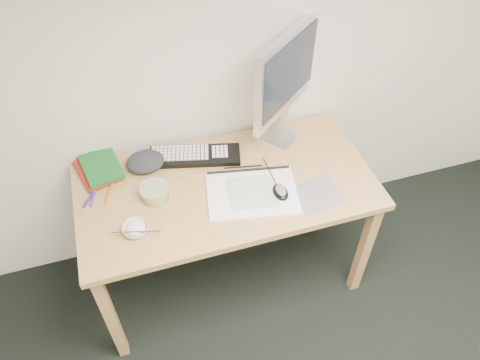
# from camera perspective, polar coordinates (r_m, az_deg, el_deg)

# --- Properties ---
(desk) EXTENTS (1.40, 0.70, 0.75)m
(desk) POSITION_cam_1_polar(r_m,az_deg,el_deg) (2.27, -1.63, -1.96)
(desk) COLOR tan
(desk) RESTS_ON ground
(mousepad) EXTENTS (0.24, 0.23, 0.00)m
(mousepad) POSITION_cam_1_polar(r_m,az_deg,el_deg) (2.19, 9.42, -1.72)
(mousepad) COLOR gray
(mousepad) RESTS_ON desk
(sketchpad) EXTENTS (0.46, 0.37, 0.01)m
(sketchpad) POSITION_cam_1_polar(r_m,az_deg,el_deg) (2.16, 1.49, -1.60)
(sketchpad) COLOR white
(sketchpad) RESTS_ON desk
(keyboard) EXTENTS (0.47, 0.25, 0.03)m
(keyboard) POSITION_cam_1_polar(r_m,az_deg,el_deg) (2.33, -5.52, 2.95)
(keyboard) COLOR black
(keyboard) RESTS_ON desk
(monitor) EXTENTS (0.42, 0.35, 0.60)m
(monitor) POSITION_cam_1_polar(r_m,az_deg,el_deg) (2.23, 5.72, 12.59)
(monitor) COLOR silver
(monitor) RESTS_ON desk
(mouse) EXTENTS (0.07, 0.11, 0.04)m
(mouse) POSITION_cam_1_polar(r_m,az_deg,el_deg) (2.15, 4.99, -1.26)
(mouse) COLOR black
(mouse) RESTS_ON sketchpad
(rice_bowl) EXTENTS (0.14, 0.14, 0.04)m
(rice_bowl) POSITION_cam_1_polar(r_m,az_deg,el_deg) (2.06, -12.59, -5.87)
(rice_bowl) COLOR white
(rice_bowl) RESTS_ON desk
(chopsticks) EXTENTS (0.20, 0.07, 0.02)m
(chopsticks) POSITION_cam_1_polar(r_m,az_deg,el_deg) (2.02, -12.54, -6.18)
(chopsticks) COLOR #B6B6B9
(chopsticks) RESTS_ON rice_bowl
(fruit_tub) EXTENTS (0.14, 0.14, 0.06)m
(fruit_tub) POSITION_cam_1_polar(r_m,az_deg,el_deg) (2.16, -10.38, -1.51)
(fruit_tub) COLOR #E6B851
(fruit_tub) RESTS_ON desk
(book_red) EXTENTS (0.23, 0.27, 0.02)m
(book_red) POSITION_cam_1_polar(r_m,az_deg,el_deg) (2.35, -16.91, 1.11)
(book_red) COLOR maroon
(book_red) RESTS_ON desk
(book_green) EXTENTS (0.21, 0.26, 0.02)m
(book_green) POSITION_cam_1_polar(r_m,az_deg,el_deg) (2.34, -16.54, 1.57)
(book_green) COLOR #186023
(book_green) RESTS_ON book_red
(cloth_lump) EXTENTS (0.19, 0.17, 0.06)m
(cloth_lump) POSITION_cam_1_polar(r_m,az_deg,el_deg) (2.31, -11.47, 2.20)
(cloth_lump) COLOR #25272D
(cloth_lump) RESTS_ON desk
(pencil_pink) EXTENTS (0.17, 0.06, 0.01)m
(pencil_pink) POSITION_cam_1_polar(r_m,az_deg,el_deg) (2.24, -3.21, 0.49)
(pencil_pink) COLOR pink
(pencil_pink) RESTS_ON desk
(pencil_tan) EXTENTS (0.11, 0.15, 0.01)m
(pencil_tan) POSITION_cam_1_polar(r_m,az_deg,el_deg) (2.20, -1.35, -0.53)
(pencil_tan) COLOR tan
(pencil_tan) RESTS_ON desk
(pencil_black) EXTENTS (0.19, 0.04, 0.01)m
(pencil_black) POSITION_cam_1_polar(r_m,az_deg,el_deg) (2.28, 0.38, 1.62)
(pencil_black) COLOR black
(pencil_black) RESTS_ON desk
(marker_blue) EXTENTS (0.08, 0.12, 0.01)m
(marker_blue) POSITION_cam_1_polar(r_m,az_deg,el_deg) (2.25, -17.77, -1.91)
(marker_blue) COLOR #2024B0
(marker_blue) RESTS_ON desk
(marker_orange) EXTENTS (0.06, 0.12, 0.01)m
(marker_orange) POSITION_cam_1_polar(r_m,az_deg,el_deg) (2.25, -15.66, -1.41)
(marker_orange) COLOR #DE571A
(marker_orange) RESTS_ON desk
(marker_purple) EXTENTS (0.05, 0.12, 0.01)m
(marker_purple) POSITION_cam_1_polar(r_m,az_deg,el_deg) (2.25, -17.39, -1.88)
(marker_purple) COLOR #74268C
(marker_purple) RESTS_ON desk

